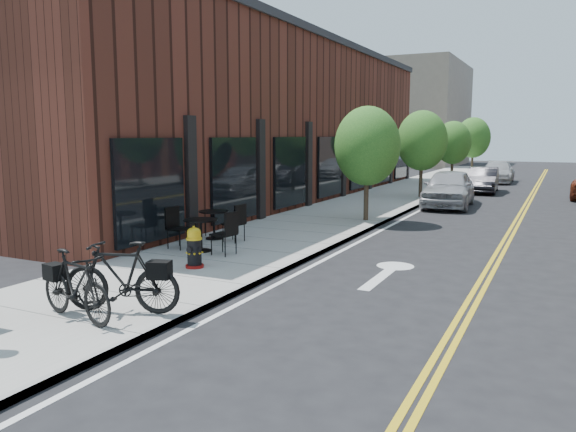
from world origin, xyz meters
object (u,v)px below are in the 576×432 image
Objects in this scene: parked_car_c at (497,172)px; bicycle_left at (121,277)px; fire_hydrant at (194,248)px; parked_car_b at (483,180)px; parked_car_a at (449,188)px; bistro_set_c at (214,221)px; bicycle_right at (76,286)px; bistro_set_b at (201,230)px.

bicycle_left is at bearing -95.85° from parked_car_c.
parked_car_b is (3.35, 20.83, 0.10)m from fire_hydrant.
parked_car_a is at bearing -97.63° from parked_car_b.
fire_hydrant is at bearing -56.33° from bistro_set_c.
bicycle_right is 17.88m from parked_car_a.
parked_car_a reaches higher than fire_hydrant.
parked_car_a is (4.33, 10.98, 0.16)m from bistro_set_c.
bistro_set_c is 0.48× the size of parked_car_b.
parked_car_b reaches higher than bistro_set_c.
bistro_set_b is (-1.28, 5.17, -0.02)m from bicycle_right.
bistro_set_c is (-0.65, 1.56, -0.01)m from bistro_set_b.
parked_car_a is at bearing -93.28° from parked_car_c.
bicycle_right is 0.46× the size of parked_car_b.
bistro_set_c is 25.20m from parked_car_c.
bistro_set_c is 0.42× the size of parked_car_c.
bistro_set_b reaches higher than bistro_set_c.
parked_car_c reaches higher than parked_car_b.
parked_car_b is (2.92, 24.52, -0.01)m from bicycle_right.
bistro_set_c is 11.81m from parked_car_a.
bicycle_right is at bearing -66.71° from bistro_set_c.
fire_hydrant is 0.46× the size of bicycle_left.
parked_car_a is 13.75m from parked_car_c.
bistro_set_c is at bearing 124.92° from fire_hydrant.
bicycle_left is at bearing -62.19° from bistro_set_c.
parked_car_c reaches higher than bistro_set_c.
parked_car_a is at bearing 156.16° from bicycle_left.
bistro_set_c is (-2.30, 6.13, -0.08)m from bicycle_left.
parked_car_a is at bearing 80.00° from bistro_set_b.
bicycle_left is 30.96m from parked_car_c.
bistro_set_b is 0.43× the size of parked_car_c.
parked_car_c is (0.52, 13.74, -0.12)m from parked_car_a.
parked_car_c reaches higher than bicycle_right.
parked_car_b reaches higher than bistro_set_b.
fire_hydrant is 0.47× the size of bistro_set_c.
bicycle_left is 0.43× the size of parked_car_c.
parked_car_b is at bearing 81.98° from bistro_set_c.
parked_car_c reaches higher than fire_hydrant.
bicycle_right is 0.92× the size of bistro_set_b.
parked_car_c is (4.85, 24.72, 0.04)m from bistro_set_c.
parked_car_b is at bearing 82.25° from parked_car_a.
parked_car_a reaches higher than bistro_set_b.
parked_car_a is at bearing 4.28° from bicycle_right.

